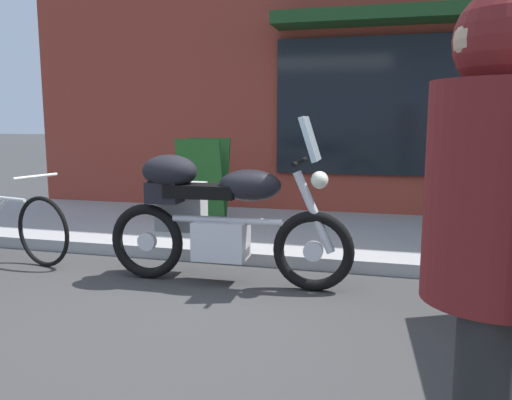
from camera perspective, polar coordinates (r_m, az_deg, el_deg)
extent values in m
plane|color=#363636|center=(3.89, -6.42, -11.99)|extent=(80.00, 80.00, 0.00)
torus|color=black|center=(4.23, 6.31, -5.61)|extent=(0.66, 0.10, 0.66)
cylinder|color=silver|center=(4.23, 6.31, -5.61)|extent=(0.16, 0.06, 0.16)
torus|color=black|center=(4.63, -11.89, -4.47)|extent=(0.66, 0.10, 0.66)
cylinder|color=silver|center=(4.63, -11.89, -4.47)|extent=(0.16, 0.06, 0.16)
cube|color=silver|center=(4.38, -3.85, -4.40)|extent=(0.45, 0.31, 0.32)
cylinder|color=silver|center=(4.33, -3.24, -2.25)|extent=(0.95, 0.08, 0.06)
ellipsoid|color=black|center=(4.23, -0.68, 1.62)|extent=(0.53, 0.29, 0.26)
cube|color=black|center=(4.36, -6.04, 0.99)|extent=(0.61, 0.25, 0.11)
cube|color=black|center=(4.48, -10.02, 0.86)|extent=(0.28, 0.23, 0.18)
cylinder|color=silver|center=(4.16, 6.39, -1.34)|extent=(0.35, 0.08, 0.67)
cylinder|color=black|center=(4.13, 4.82, 4.20)|extent=(0.05, 0.62, 0.04)
cube|color=silver|center=(4.10, 5.97, 6.68)|extent=(0.16, 0.32, 0.35)
sphere|color=#EAEACC|center=(4.12, 7.00, 2.20)|extent=(0.14, 0.14, 0.14)
cube|color=#B6B6B6|center=(4.70, -8.24, -0.69)|extent=(0.44, 0.21, 0.44)
cube|color=black|center=(4.80, -7.73, -0.48)|extent=(0.37, 0.02, 0.03)
ellipsoid|color=black|center=(4.44, -9.49, 3.15)|extent=(0.49, 0.33, 0.28)
torus|color=black|center=(5.29, -22.37, -3.23)|extent=(0.67, 0.19, 0.68)
cylinder|color=silver|center=(5.63, -25.82, 0.16)|extent=(0.55, 0.16, 0.04)
cylinder|color=silver|center=(5.25, -23.05, 2.40)|extent=(0.14, 0.47, 0.03)
cylinder|color=maroon|center=(1.53, 25.06, 0.66)|extent=(0.49, 0.49, 0.60)
sphere|color=maroon|center=(1.54, 26.06, 15.47)|extent=(0.28, 0.28, 0.28)
sphere|color=tan|center=(1.50, 24.06, 15.75)|extent=(0.17, 0.17, 0.17)
cylinder|color=maroon|center=(1.74, 21.03, 0.77)|extent=(0.10, 0.10, 0.57)
cube|color=#1E511E|center=(6.19, -6.12, 1.93)|extent=(0.55, 0.21, 1.03)
cube|color=#1E511E|center=(6.40, -5.41, 2.16)|extent=(0.55, 0.21, 1.03)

